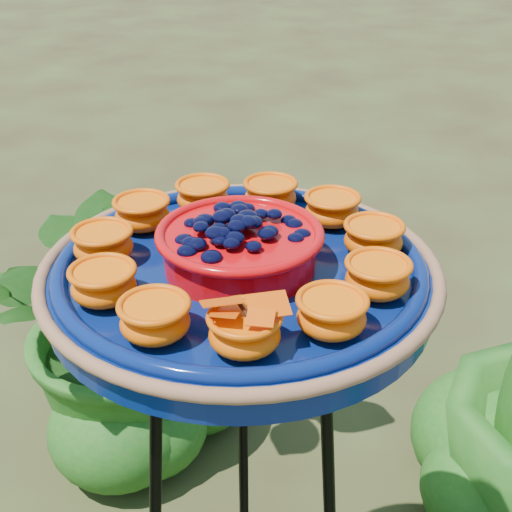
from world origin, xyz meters
name	(u,v)px	position (x,y,z in m)	size (l,w,h in m)	color
tripod_stand	(243,503)	(-0.15, -0.05, 0.60)	(0.40, 0.41, 0.99)	black
feeder_dish	(240,268)	(-0.15, -0.05, 1.04)	(0.56, 0.56, 0.12)	#071752
shrub_back_left	(133,306)	(-0.56, 0.72, 0.44)	(0.80, 0.69, 0.89)	#195516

